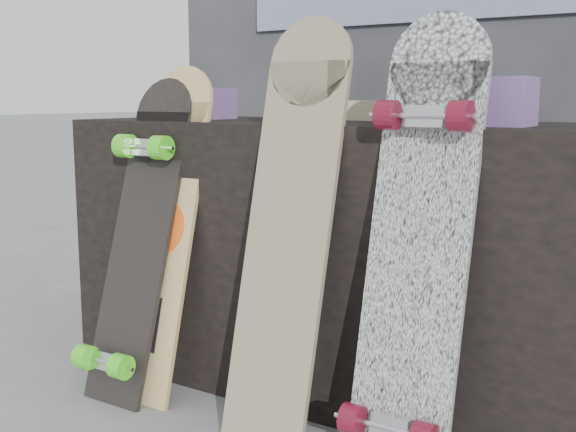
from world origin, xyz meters
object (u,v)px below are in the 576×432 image
Objects in this scene: longboard_celtic at (290,216)px; skateboard_dark at (139,233)px; vendor_table at (336,254)px; longboard_cascadia at (418,238)px; longboard_geisha at (164,222)px.

longboard_celtic is 1.16× the size of skateboard_dark.
vendor_table is 0.40m from longboard_celtic.
vendor_table is at bearing 138.92° from longboard_cascadia.
vendor_table is at bearing 39.80° from longboard_geisha.
longboard_celtic is (0.46, -0.03, 0.06)m from longboard_geisha.
vendor_table is at bearing 39.64° from skateboard_dark.
longboard_cascadia is at bearing 0.18° from longboard_celtic.
skateboard_dark is (-0.52, -0.01, -0.10)m from longboard_celtic.
longboard_celtic reaches higher than skateboard_dark.
longboard_celtic is at bearing -3.99° from longboard_geisha.
longboard_celtic is 1.01× the size of longboard_cascadia.
longboard_geisha is 0.47m from longboard_celtic.
longboard_cascadia is 1.15× the size of skateboard_dark.
longboard_geisha is 0.89× the size of longboard_celtic.
longboard_celtic reaches higher than longboard_cascadia.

